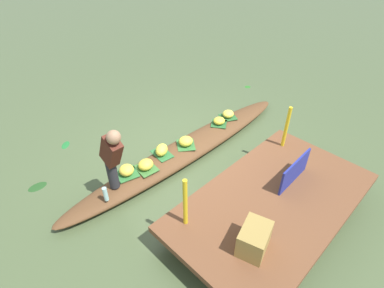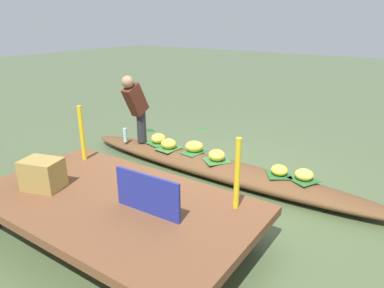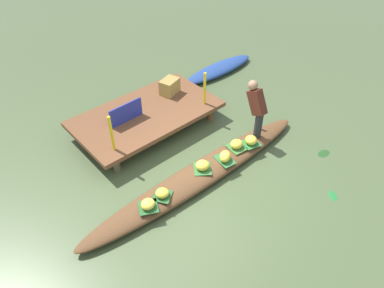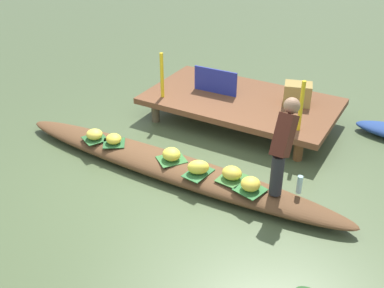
% 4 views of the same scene
% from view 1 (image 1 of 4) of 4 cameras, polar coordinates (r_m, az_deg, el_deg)
% --- Properties ---
extents(canal_water, '(40.00, 40.00, 0.00)m').
position_cam_1_polar(canal_water, '(5.86, -0.93, -1.98)').
color(canal_water, '#4A5B38').
rests_on(canal_water, ground).
extents(dock_platform, '(3.20, 1.80, 0.43)m').
position_cam_1_polar(dock_platform, '(4.64, 15.11, -10.44)').
color(dock_platform, brown).
rests_on(dock_platform, ground).
extents(vendor_boat, '(5.34, 0.75, 0.25)m').
position_cam_1_polar(vendor_boat, '(5.79, -0.94, -1.03)').
color(vendor_boat, brown).
rests_on(vendor_boat, ground).
extents(leaf_mat_0, '(0.44, 0.43, 0.01)m').
position_cam_1_polar(leaf_mat_0, '(6.31, 5.12, 3.85)').
color(leaf_mat_0, '#295F2E').
rests_on(leaf_mat_0, vendor_boat).
extents(banana_bunch_0, '(0.31, 0.31, 0.15)m').
position_cam_1_polar(banana_bunch_0, '(6.27, 5.16, 4.40)').
color(banana_bunch_0, yellow).
rests_on(banana_bunch_0, vendor_boat).
extents(leaf_mat_1, '(0.35, 0.41, 0.01)m').
position_cam_1_polar(leaf_mat_1, '(5.24, -8.64, -4.55)').
color(leaf_mat_1, '#3D7333').
rests_on(leaf_mat_1, vendor_boat).
extents(banana_bunch_1, '(0.28, 0.25, 0.17)m').
position_cam_1_polar(banana_bunch_1, '(5.18, -8.73, -3.85)').
color(banana_bunch_1, yellow).
rests_on(banana_bunch_1, vendor_boat).
extents(leaf_mat_2, '(0.32, 0.44, 0.01)m').
position_cam_1_polar(leaf_mat_2, '(5.51, -5.70, -1.86)').
color(leaf_mat_2, '#2E6B35').
rests_on(leaf_mat_2, vendor_boat).
extents(banana_bunch_2, '(0.36, 0.34, 0.19)m').
position_cam_1_polar(banana_bunch_2, '(5.45, -5.76, -1.10)').
color(banana_bunch_2, '#F9E445').
rests_on(banana_bunch_2, vendor_boat).
extents(leaf_mat_3, '(0.41, 0.40, 0.01)m').
position_cam_1_polar(leaf_mat_3, '(5.19, -12.15, -5.54)').
color(leaf_mat_3, '#307035').
rests_on(leaf_mat_3, vendor_boat).
extents(banana_bunch_3, '(0.35, 0.35, 0.17)m').
position_cam_1_polar(banana_bunch_3, '(5.13, -12.27, -4.83)').
color(banana_bunch_3, yellow).
rests_on(banana_bunch_3, vendor_boat).
extents(leaf_mat_4, '(0.48, 0.49, 0.01)m').
position_cam_1_polar(leaf_mat_4, '(5.69, -1.17, -0.16)').
color(leaf_mat_4, '#357234').
rests_on(leaf_mat_4, vendor_boat).
extents(banana_bunch_4, '(0.34, 0.33, 0.17)m').
position_cam_1_polar(banana_bunch_4, '(5.64, -1.18, 0.53)').
color(banana_bunch_4, yellow).
rests_on(banana_bunch_4, vendor_boat).
extents(leaf_mat_5, '(0.44, 0.44, 0.01)m').
position_cam_1_polar(leaf_mat_5, '(6.55, 6.80, 5.11)').
color(leaf_mat_5, '#2A602E').
rests_on(leaf_mat_5, vendor_boat).
extents(banana_bunch_5, '(0.29, 0.28, 0.15)m').
position_cam_1_polar(banana_bunch_5, '(6.51, 6.85, 5.68)').
color(banana_bunch_5, '#F9DE4C').
rests_on(banana_bunch_5, vendor_boat).
extents(vendor_person, '(0.20, 0.50, 1.21)m').
position_cam_1_polar(vendor_person, '(4.51, -14.91, -2.17)').
color(vendor_person, '#28282D').
rests_on(vendor_person, vendor_boat).
extents(water_bottle, '(0.07, 0.07, 0.25)m').
position_cam_1_polar(water_bottle, '(4.77, -16.04, -9.07)').
color(water_bottle, '#A7D7D9').
rests_on(water_bottle, vendor_boat).
extents(market_banner, '(0.79, 0.05, 0.43)m').
position_cam_1_polar(market_banner, '(4.79, 18.85, -4.89)').
color(market_banner, navy).
rests_on(market_banner, dock_platform).
extents(railing_post_west, '(0.06, 0.06, 0.78)m').
position_cam_1_polar(railing_post_west, '(5.40, 17.42, 3.06)').
color(railing_post_west, yellow).
rests_on(railing_post_west, dock_platform).
extents(railing_post_east, '(0.06, 0.06, 0.78)m').
position_cam_1_polar(railing_post_east, '(3.86, -1.28, -11.03)').
color(railing_post_east, yellow).
rests_on(railing_post_east, dock_platform).
extents(produce_crate, '(0.51, 0.43, 0.36)m').
position_cam_1_polar(produce_crate, '(3.86, 11.68, -17.16)').
color(produce_crate, '#A08241').
rests_on(produce_crate, dock_platform).
extents(drifting_plant_0, '(0.28, 0.29, 0.01)m').
position_cam_1_polar(drifting_plant_0, '(6.61, -22.79, -0.16)').
color(drifting_plant_0, '#217130').
rests_on(drifting_plant_0, ground).
extents(drifting_plant_1, '(0.20, 0.20, 0.01)m').
position_cam_1_polar(drifting_plant_1, '(8.44, 10.46, 10.59)').
color(drifting_plant_1, '#2A7124').
rests_on(drifting_plant_1, ground).
extents(drifting_plant_2, '(0.32, 0.22, 0.01)m').
position_cam_1_polar(drifting_plant_2, '(5.84, -27.18, -7.19)').
color(drifting_plant_2, '#224B1E').
rests_on(drifting_plant_2, ground).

